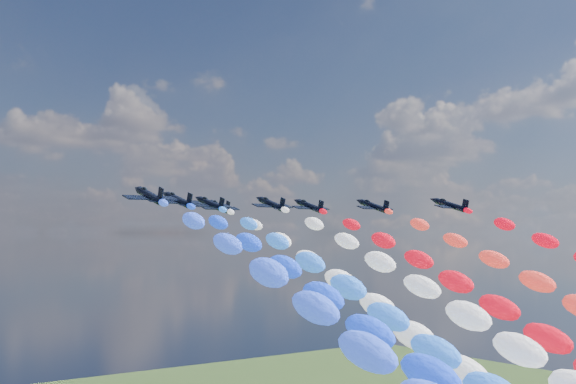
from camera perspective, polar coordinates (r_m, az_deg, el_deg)
jet_0 at (r=112.00m, az=-10.23°, el=-0.26°), size 8.11×10.90×4.98m
jet_1 at (r=126.13m, az=-8.16°, el=-0.58°), size 8.02×10.84×4.98m
jet_2 at (r=141.60m, az=-5.77°, el=-0.87°), size 8.23×10.99×4.98m
jet_3 at (r=142.10m, az=-1.25°, el=-0.89°), size 8.10×10.89×4.98m
jet_4 at (r=156.30m, az=-5.12°, el=-1.07°), size 8.47×11.15×4.98m
trail_4 at (r=112.25m, az=11.14°, el=-13.08°), size 5.91×114.86×53.63m
jet_5 at (r=153.09m, az=1.60°, el=-1.04°), size 7.89×10.74×4.98m
jet_6 at (r=154.35m, az=6.35°, el=-1.04°), size 7.88×10.73×4.98m
jet_7 at (r=151.49m, az=11.94°, el=-0.96°), size 7.91×10.76×4.98m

